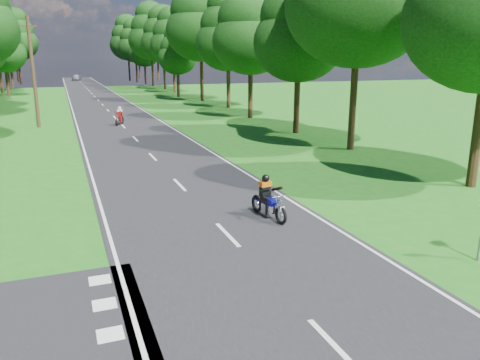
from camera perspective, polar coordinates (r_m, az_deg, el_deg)
name	(u,v)px	position (r m, az deg, el deg)	size (l,w,h in m)	color
ground	(253,262)	(12.28, 1.61, -9.94)	(160.00, 160.00, 0.00)	#1C5D15
main_road	(98,100)	(60.68, -16.90, 9.28)	(7.00, 140.00, 0.02)	black
road_markings	(98,102)	(58.80, -16.89, 9.14)	(7.40, 140.00, 0.01)	silver
treeline	(99,34)	(70.67, -16.86, 16.67)	(40.00, 115.35, 14.78)	black
telegraph_pole	(33,72)	(38.36, -23.90, 11.94)	(1.20, 0.26, 8.00)	#382616
rider_near_blue	(269,197)	(15.23, 3.51, -2.06)	(0.57, 1.71, 1.42)	#100D92
rider_far_red	(119,116)	(37.86, -14.50, 7.59)	(0.56, 1.69, 1.40)	#A8170C
distant_car	(77,77)	(115.24, -19.28, 11.74)	(1.62, 4.03, 1.37)	#B4B7BC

